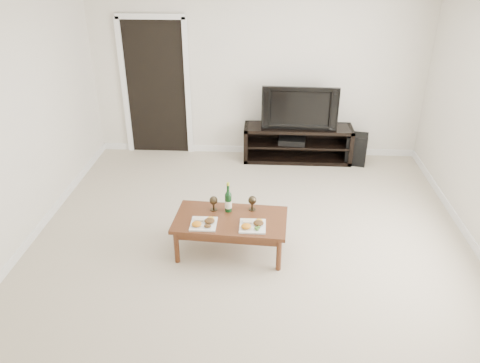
% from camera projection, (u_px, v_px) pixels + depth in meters
% --- Properties ---
extents(floor, '(5.50, 5.50, 0.00)m').
position_uv_depth(floor, '(249.00, 253.00, 5.14)').
color(floor, beige).
rests_on(floor, ground).
extents(back_wall, '(5.00, 0.04, 2.60)m').
position_uv_depth(back_wall, '(258.00, 72.00, 6.99)').
color(back_wall, silver).
rests_on(back_wall, ground).
extents(ceiling, '(5.00, 5.50, 0.04)m').
position_uv_depth(ceiling, '(252.00, 0.00, 3.93)').
color(ceiling, white).
rests_on(ceiling, back_wall).
extents(doorway, '(0.90, 0.02, 2.05)m').
position_uv_depth(doorway, '(156.00, 89.00, 7.17)').
color(doorway, black).
rests_on(doorway, ground).
extents(media_console, '(1.64, 0.45, 0.55)m').
position_uv_depth(media_console, '(297.00, 143.00, 7.19)').
color(media_console, black).
rests_on(media_console, ground).
extents(television, '(1.12, 0.18, 0.64)m').
position_uv_depth(television, '(300.00, 106.00, 6.91)').
color(television, black).
rests_on(television, media_console).
extents(av_receiver, '(0.43, 0.34, 0.08)m').
position_uv_depth(av_receiver, '(292.00, 141.00, 7.16)').
color(av_receiver, black).
rests_on(av_receiver, media_console).
extents(subwoofer, '(0.36, 0.36, 0.45)m').
position_uv_depth(subwoofer, '(356.00, 149.00, 7.12)').
color(subwoofer, black).
rests_on(subwoofer, ground).
extents(coffee_table, '(1.24, 0.73, 0.42)m').
position_uv_depth(coffee_table, '(231.00, 235.00, 5.09)').
color(coffee_table, '#582D18').
rests_on(coffee_table, ground).
extents(plate_left, '(0.27, 0.27, 0.07)m').
position_uv_depth(plate_left, '(204.00, 222.00, 4.87)').
color(plate_left, white).
rests_on(plate_left, coffee_table).
extents(plate_right, '(0.27, 0.27, 0.07)m').
position_uv_depth(plate_right, '(253.00, 224.00, 4.83)').
color(plate_right, white).
rests_on(plate_right, coffee_table).
extents(wine_bottle, '(0.07, 0.07, 0.35)m').
position_uv_depth(wine_bottle, '(228.00, 197.00, 5.05)').
color(wine_bottle, '#0E3414').
rests_on(wine_bottle, coffee_table).
extents(goblet_left, '(0.09, 0.09, 0.17)m').
position_uv_depth(goblet_left, '(214.00, 203.00, 5.11)').
color(goblet_left, '#332A1C').
rests_on(goblet_left, coffee_table).
extents(goblet_right, '(0.09, 0.09, 0.17)m').
position_uv_depth(goblet_right, '(252.00, 203.00, 5.12)').
color(goblet_right, '#332A1C').
rests_on(goblet_right, coffee_table).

